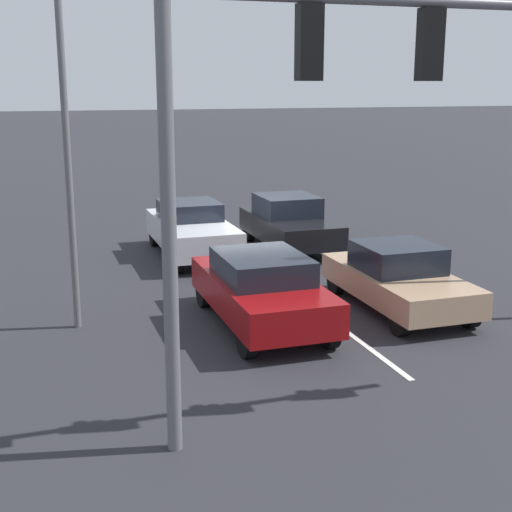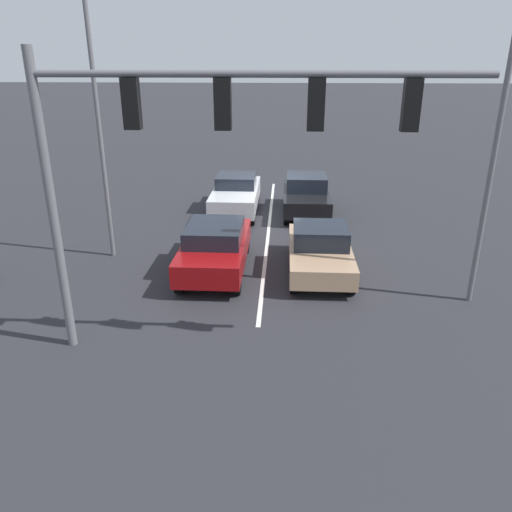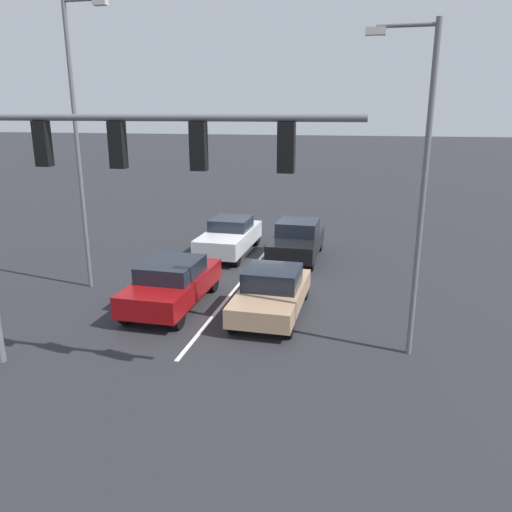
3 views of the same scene
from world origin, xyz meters
name	(u,v)px [view 1 (image 1 of 3)]	position (x,y,z in m)	size (l,w,h in m)	color
ground_plane	(250,259)	(0.00, 0.00, 0.00)	(240.00, 240.00, 0.00)	#28282D
lane_stripe_left_divider	(267,272)	(0.00, 1.52, 0.01)	(0.12, 15.04, 0.01)	silver
car_maroon_midlane_front	(261,288)	(1.51, 5.56, 0.79)	(1.89, 4.42, 1.52)	maroon
car_tan_leftlane_front	(398,278)	(-1.70, 5.43, 0.71)	(1.86, 4.16, 1.45)	tan
car_silver_midlane_second	(192,229)	(1.49, -0.85, 0.79)	(1.85, 4.61, 1.56)	silver
car_black_leftlane_second	(289,223)	(-1.50, -0.81, 0.81)	(1.89, 4.18, 1.60)	black
traffic_signal_gantry	(385,90)	(1.25, 10.02, 4.78)	(8.73, 0.37, 6.43)	slate
street_lamp_right_shoulder	(69,59)	(5.00, 4.49, 5.31)	(1.54, 0.24, 9.46)	slate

